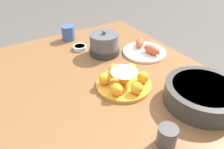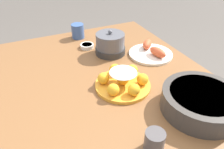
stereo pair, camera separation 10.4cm
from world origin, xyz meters
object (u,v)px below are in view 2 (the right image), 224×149
seafood_platter (151,52)px  warming_pot (110,44)px  cup_near (154,141)px  cake_plate (123,81)px  cup_far (78,31)px  dining_table (102,91)px  sauce_bowl (87,46)px  serving_bowl (201,101)px

seafood_platter → warming_pot: warming_pot is taller
cup_near → warming_pot: (-0.68, 0.15, 0.02)m
cake_plate → cup_near: size_ratio=3.37×
cake_plate → cup_near: cake_plate is taller
seafood_platter → cup_far: cup_far is taller
cup_far → warming_pot: size_ratio=0.54×
seafood_platter → cup_near: size_ratio=3.29×
dining_table → warming_pot: 0.29m
sauce_bowl → warming_pot: size_ratio=0.47×
dining_table → serving_bowl: size_ratio=3.83×
sauce_bowl → warming_pot: 0.17m
cake_plate → serving_bowl: cake_plate is taller
dining_table → seafood_platter: size_ratio=4.80×
seafood_platter → cup_far: 0.52m
cake_plate → serving_bowl: (0.27, 0.21, 0.01)m
seafood_platter → cake_plate: bearing=-54.9°
serving_bowl → cup_near: size_ratio=4.12×
cup_far → warming_pot: (0.29, 0.11, 0.01)m
dining_table → sauce_bowl: bearing=173.6°
warming_pot → serving_bowl: bearing=12.5°
cup_far → cake_plate: bearing=2.3°
serving_bowl → seafood_platter: (-0.48, 0.08, -0.03)m
cup_far → cup_near: bearing=-2.4°
cake_plate → warming_pot: (-0.32, 0.08, 0.03)m
dining_table → cake_plate: 0.18m
cup_far → warming_pot: bearing=19.9°
serving_bowl → seafood_platter: serving_bowl is taller
cake_plate → serving_bowl: size_ratio=0.82×
dining_table → warming_pot: size_ratio=6.94×
cake_plate → sauce_bowl: bearing=-177.5°
cake_plate → cup_far: 0.62m
cake_plate → warming_pot: warming_pot is taller
sauce_bowl → cup_far: bearing=-178.5°
sauce_bowl → seafood_platter: (0.25, 0.31, 0.01)m
dining_table → cake_plate: bearing=25.5°
seafood_platter → warming_pot: size_ratio=1.45×
dining_table → cup_far: bearing=176.2°
serving_bowl → seafood_platter: bearing=170.7°
sauce_bowl → cake_plate: bearing=2.5°
sauce_bowl → warming_pot: bearing=38.8°
cup_far → warming_pot: warming_pot is taller
seafood_platter → dining_table: bearing=-76.2°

